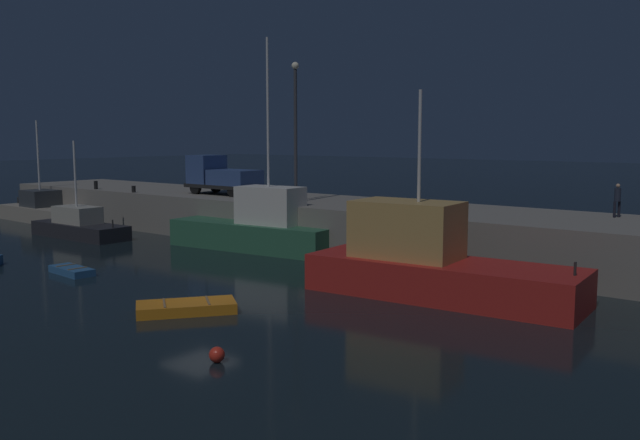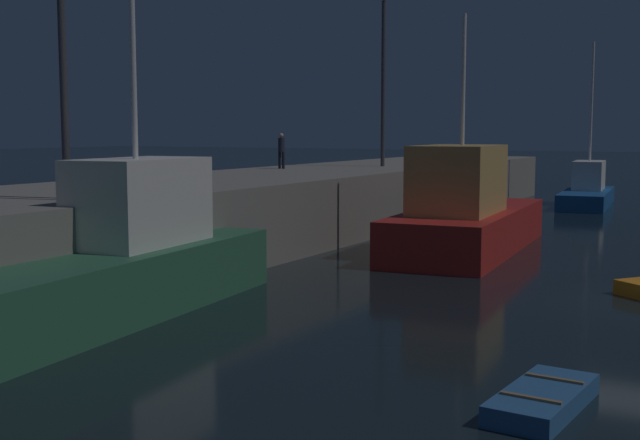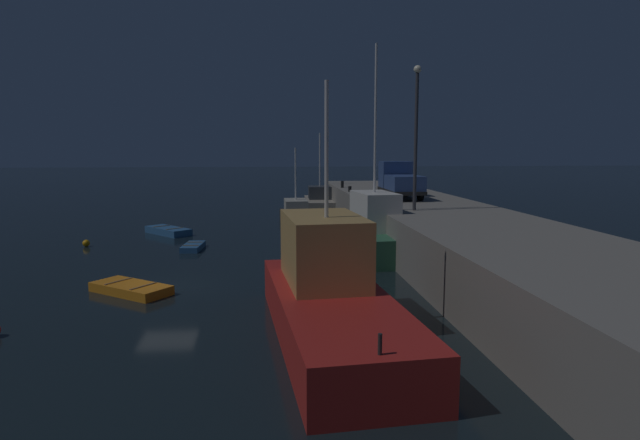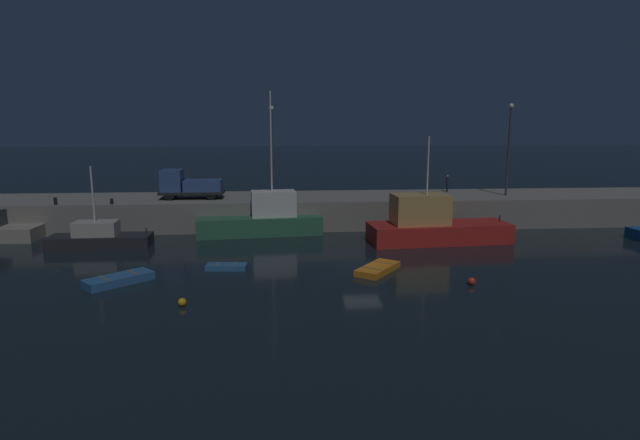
{
  "view_description": "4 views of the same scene",
  "coord_description": "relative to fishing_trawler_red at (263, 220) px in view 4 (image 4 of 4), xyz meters",
  "views": [
    {
      "loc": [
        20.2,
        -17.79,
        6.6
      ],
      "look_at": [
        -0.88,
        8.85,
        2.39
      ],
      "focal_mm": 38.23,
      "sensor_mm": 36.0,
      "label": 1
    },
    {
      "loc": [
        -21.91,
        -2.98,
        4.41
      ],
      "look_at": [
        -0.5,
        8.71,
        1.76
      ],
      "focal_mm": 46.3,
      "sensor_mm": 36.0,
      "label": 2
    },
    {
      "loc": [
        23.65,
        4.55,
        6.22
      ],
      "look_at": [
        -6.14,
        7.63,
        2.14
      ],
      "focal_mm": 29.48,
      "sensor_mm": 36.0,
      "label": 3
    },
    {
      "loc": [
        -5.48,
        -34.21,
        9.79
      ],
      "look_at": [
        -2.38,
        6.66,
        1.95
      ],
      "focal_mm": 29.81,
      "sensor_mm": 36.0,
      "label": 4
    }
  ],
  "objects": [
    {
      "name": "lamp_post_west",
      "position": [
        0.82,
        2.46,
        6.19
      ],
      "size": [
        0.44,
        0.44,
        8.26
      ],
      "color": "#38383D",
      "rests_on": "pier_quay"
    },
    {
      "name": "dinghy_orange_near",
      "position": [
        -2.11,
        -10.73,
        -1.09
      ],
      "size": [
        2.73,
        1.28,
        0.38
      ],
      "color": "#2D6099",
      "rests_on": "ground"
    },
    {
      "name": "dinghy_red_small",
      "position": [
        -8.29,
        -13.34,
        -1.01
      ],
      "size": [
        3.99,
        3.78,
        0.53
      ],
      "color": "#2D6099",
      "rests_on": "ground"
    },
    {
      "name": "lamp_post_east",
      "position": [
        22.77,
        3.31,
        6.32
      ],
      "size": [
        0.44,
        0.44,
        8.52
      ],
      "color": "#38383D",
      "rests_on": "pier_quay"
    },
    {
      "name": "bollard_central",
      "position": [
        -17.43,
        0.87,
        1.69
      ],
      "size": [
        0.28,
        0.28,
        0.62
      ],
      "primitive_type": "cylinder",
      "color": "black",
      "rests_on": "pier_quay"
    },
    {
      "name": "bollard_west",
      "position": [
        -12.79,
        0.83,
        1.61
      ],
      "size": [
        0.28,
        0.28,
        0.47
      ],
      "primitive_type": "cylinder",
      "color": "black",
      "rests_on": "pier_quay"
    },
    {
      "name": "mooring_buoy_mid",
      "position": [
        12.84,
        -15.26,
        -1.02
      ],
      "size": [
        0.47,
        0.47,
        0.47
      ],
      "primitive_type": "sphere",
      "color": "red",
      "rests_on": "ground"
    },
    {
      "name": "fishing_boat_white",
      "position": [
        13.7,
        -4.09,
        0.1
      ],
      "size": [
        11.49,
        4.44,
        8.46
      ],
      "color": "red",
      "rests_on": "ground"
    },
    {
      "name": "fishing_boat_blue",
      "position": [
        -12.52,
        -3.71,
        -0.51
      ],
      "size": [
        7.7,
        2.53,
        6.29
      ],
      "color": "#232328",
      "rests_on": "ground"
    },
    {
      "name": "rowboat_white_mid",
      "position": [
        7.75,
        -12.06,
        -1.06
      ],
      "size": [
        3.45,
        3.86,
        0.44
      ],
      "color": "orange",
      "rests_on": "ground"
    },
    {
      "name": "mooring_buoy_near",
      "position": [
        -3.77,
        -17.66,
        -1.03
      ],
      "size": [
        0.45,
        0.45,
        0.45
      ],
      "primitive_type": "sphere",
      "color": "orange",
      "rests_on": "ground"
    },
    {
      "name": "fishing_trawler_red",
      "position": [
        0.0,
        0.0,
        0.0
      ],
      "size": [
        10.81,
        4.06,
        12.06
      ],
      "color": "#2D6647",
      "rests_on": "ground"
    },
    {
      "name": "dockworker",
      "position": [
        18.07,
        6.36,
        2.32
      ],
      "size": [
        0.4,
        0.41,
        1.65
      ],
      "color": "black",
      "rests_on": "pier_quay"
    },
    {
      "name": "ground_plane",
      "position": [
        6.98,
        -10.72,
        -1.26
      ],
      "size": [
        320.0,
        320.0,
        0.0
      ],
      "primitive_type": "plane",
      "color": "black"
    },
    {
      "name": "utility_truck",
      "position": [
        -6.78,
        3.54,
        2.64
      ],
      "size": [
        5.73,
        2.23,
        2.64
      ],
      "color": "black",
      "rests_on": "pier_quay"
    },
    {
      "name": "pier_quay",
      "position": [
        6.98,
        4.28,
        0.06
      ],
      "size": [
        69.24,
        7.83,
        2.64
      ],
      "color": "gray",
      "rests_on": "ground"
    }
  ]
}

